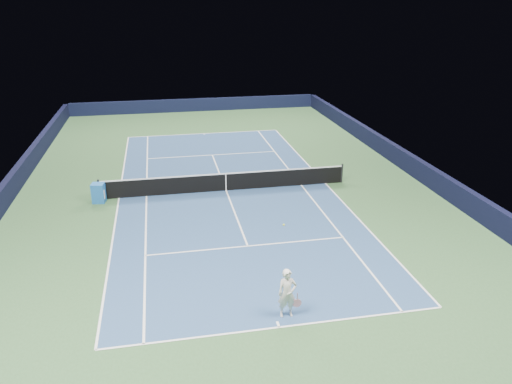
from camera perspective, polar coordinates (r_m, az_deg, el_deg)
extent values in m
plane|color=#2F542D|center=(26.33, -3.44, 0.17)|extent=(40.00, 40.00, 0.00)
cube|color=black|center=(45.17, -6.99, 9.85)|extent=(22.00, 0.35, 1.10)
cube|color=black|center=(29.48, 17.88, 2.64)|extent=(0.35, 40.00, 1.10)
cube|color=black|center=(27.04, -26.82, -0.38)|extent=(0.35, 40.00, 1.10)
cube|color=navy|center=(26.33, -3.44, 0.17)|extent=(10.97, 23.77, 0.01)
cube|color=white|center=(37.58, -5.97, 6.67)|extent=(10.97, 0.08, 0.00)
cube|color=white|center=(16.01, 2.68, -15.18)|extent=(10.97, 0.08, 0.00)
cube|color=white|center=(27.53, 7.94, 0.99)|extent=(0.08, 23.77, 0.00)
cube|color=white|center=(26.23, -15.39, -0.66)|extent=(0.08, 23.77, 0.00)
cube|color=white|center=(27.13, 5.20, 0.80)|extent=(0.08, 23.77, 0.00)
cube|color=white|center=(26.15, -12.40, -0.45)|extent=(0.08, 23.77, 0.00)
cube|color=white|center=(32.33, -5.02, 4.24)|extent=(8.23, 0.08, 0.00)
cube|color=white|center=(20.56, -0.95, -6.19)|extent=(8.23, 0.08, 0.00)
cube|color=white|center=(26.32, -3.44, 0.19)|extent=(0.08, 12.80, 0.00)
cube|color=white|center=(37.44, -5.95, 6.61)|extent=(0.08, 0.30, 0.00)
cube|color=white|center=(16.12, 2.55, -14.87)|extent=(0.08, 0.30, 0.00)
cylinder|color=black|center=(26.14, -17.49, 0.26)|extent=(0.10, 0.10, 1.07)
cylinder|color=black|center=(27.66, 9.79, 2.13)|extent=(0.10, 0.10, 1.07)
cube|color=black|center=(26.17, -3.46, 1.10)|extent=(12.80, 0.03, 0.91)
cube|color=white|center=(26.00, -3.49, 2.11)|extent=(12.80, 0.04, 0.06)
cube|color=white|center=(26.17, -3.46, 1.10)|extent=(0.05, 0.04, 0.91)
cube|color=blue|center=(25.83, -17.55, -0.10)|extent=(0.68, 0.63, 0.98)
cube|color=white|center=(25.81, -16.90, -0.14)|extent=(0.04, 0.44, 0.44)
imported|color=silver|center=(16.06, 3.59, -11.47)|extent=(0.61, 0.41, 1.66)
cylinder|color=#C78190|center=(16.17, 4.74, -11.83)|extent=(0.03, 0.03, 0.27)
cylinder|color=black|center=(16.30, 4.72, -12.54)|extent=(0.27, 0.02, 0.27)
cylinder|color=pink|center=(16.30, 4.72, -12.54)|extent=(0.29, 0.03, 0.29)
sphere|color=#D9ED32|center=(16.00, 3.19, -3.76)|extent=(0.07, 0.07, 0.07)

